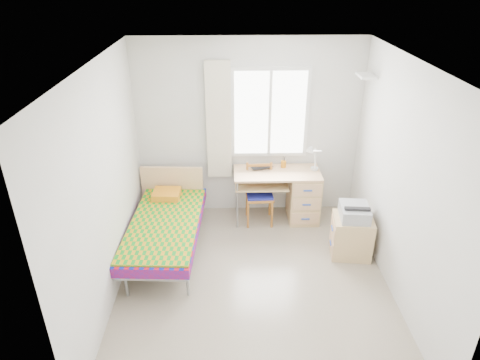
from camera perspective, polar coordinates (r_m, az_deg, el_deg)
name	(u,v)px	position (r m, az deg, el deg)	size (l,w,h in m)	color
floor	(254,282)	(5.31, 1.81, -13.40)	(3.50, 3.50, 0.00)	#BCAD93
ceiling	(258,64)	(4.13, 2.35, 15.21)	(3.50, 3.50, 0.00)	white
wall_back	(248,130)	(6.18, 1.11, 6.71)	(3.20, 3.20, 0.00)	silver
wall_left	(105,189)	(4.76, -17.56, -1.11)	(3.50, 3.50, 0.00)	silver
wall_right	(403,185)	(4.94, 20.93, -0.64)	(3.50, 3.50, 0.00)	silver
window	(270,113)	(6.09, 4.00, 8.85)	(1.10, 0.04, 1.30)	white
curtain	(219,122)	(6.06, -2.86, 7.77)	(0.35, 0.05, 1.70)	#F7ECCC
floating_shelf	(366,76)	(5.86, 16.48, 13.20)	(0.20, 0.32, 0.03)	white
bed	(166,224)	(5.70, -9.89, -5.75)	(0.98, 1.93, 0.82)	#969A9E
desk	(299,193)	(6.33, 7.82, -1.77)	(1.24, 0.57, 0.77)	tan
chair	(260,190)	(6.20, 2.67, -1.34)	(0.40, 0.40, 0.89)	#995A1D
cabinet	(351,236)	(5.78, 14.59, -7.22)	(0.55, 0.50, 0.54)	tan
printer	(355,212)	(5.60, 15.03, -4.10)	(0.39, 0.44, 0.18)	#B0B4B9
laptop	(263,169)	(6.18, 3.13, 1.51)	(0.32, 0.21, 0.03)	black
pen_cup	(283,164)	(6.27, 5.82, 2.12)	(0.08, 0.08, 0.10)	orange
task_lamp	(313,156)	(6.04, 9.68, 3.20)	(0.23, 0.33, 0.43)	white
book	(261,184)	(6.18, 2.88, -0.53)	(0.18, 0.24, 0.02)	gray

